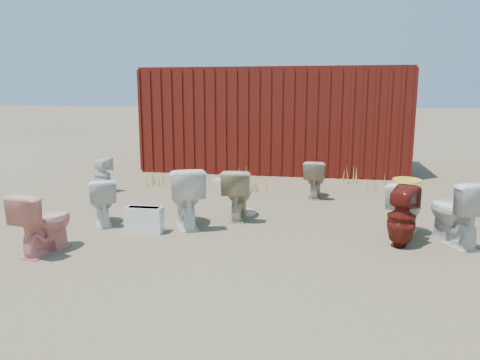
% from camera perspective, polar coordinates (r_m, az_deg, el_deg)
% --- Properties ---
extents(ground, '(100.00, 100.00, 0.00)m').
position_cam_1_polar(ground, '(6.61, -0.99, -5.64)').
color(ground, brown).
rests_on(ground, ground).
extents(shipping_container, '(6.00, 2.40, 2.40)m').
position_cam_1_polar(shipping_container, '(11.50, 4.39, 7.40)').
color(shipping_container, '#49140C').
rests_on(shipping_container, ground).
extents(toilet_front_a, '(0.66, 0.75, 0.67)m').
position_cam_1_polar(toilet_front_a, '(6.92, -16.46, -2.50)').
color(toilet_front_a, white).
rests_on(toilet_front_a, ground).
extents(toilet_front_pink, '(0.53, 0.79, 0.74)m').
position_cam_1_polar(toilet_front_pink, '(5.93, -22.77, -4.73)').
color(toilet_front_pink, pink).
rests_on(toilet_front_pink, ground).
extents(toilet_front_c, '(0.78, 0.95, 0.85)m').
position_cam_1_polar(toilet_front_c, '(6.57, -6.64, -2.01)').
color(toilet_front_c, white).
rests_on(toilet_front_c, ground).
extents(toilet_front_maroon, '(0.47, 0.47, 0.75)m').
position_cam_1_polar(toilet_front_maroon, '(5.97, 19.10, -4.29)').
color(toilet_front_maroon, '#601610').
rests_on(toilet_front_maroon, ground).
extents(toilet_front_e, '(0.72, 0.92, 0.82)m').
position_cam_1_polar(toilet_front_e, '(6.33, 24.78, -3.55)').
color(toilet_front_e, silver).
rests_on(toilet_front_e, ground).
extents(toilet_back_a, '(0.38, 0.38, 0.66)m').
position_cam_1_polar(toilet_back_a, '(9.06, -16.41, 0.56)').
color(toilet_back_a, silver).
rests_on(toilet_back_a, ground).
extents(toilet_back_beige_left, '(0.48, 0.77, 0.76)m').
position_cam_1_polar(toilet_back_beige_left, '(6.92, -0.27, -1.66)').
color(toilet_back_beige_left, '#C7B891').
rests_on(toilet_back_beige_left, ground).
extents(toilet_back_beige_right, '(0.40, 0.67, 0.67)m').
position_cam_1_polar(toilet_back_beige_right, '(8.43, 9.10, 0.16)').
color(toilet_back_beige_right, '#BEAA8B').
rests_on(toilet_back_beige_right, ground).
extents(toilet_back_yellowlid, '(0.61, 0.80, 0.72)m').
position_cam_1_polar(toilet_back_yellowlid, '(6.51, 19.50, -3.26)').
color(toilet_back_yellowlid, white).
rests_on(toilet_back_yellowlid, ground).
extents(yellow_lid, '(0.36, 0.46, 0.02)m').
position_cam_1_polar(yellow_lid, '(6.44, 19.71, -0.04)').
color(yellow_lid, yellow).
rests_on(yellow_lid, toilet_back_yellowlid).
extents(loose_tank, '(0.51, 0.22, 0.35)m').
position_cam_1_polar(loose_tank, '(6.41, -11.59, -4.78)').
color(loose_tank, silver).
rests_on(loose_tank, ground).
extents(loose_lid_near, '(0.48, 0.57, 0.02)m').
position_cam_1_polar(loose_lid_near, '(7.31, 0.49, -3.94)').
color(loose_lid_near, beige).
rests_on(loose_lid_near, ground).
extents(loose_lid_far, '(0.48, 0.55, 0.02)m').
position_cam_1_polar(loose_lid_far, '(9.97, -2.34, 0.02)').
color(loose_lid_far, '#C6BD90').
rests_on(loose_lid_far, ground).
extents(weed_clump_a, '(0.36, 0.36, 0.28)m').
position_cam_1_polar(weed_clump_a, '(9.60, -10.04, 0.22)').
color(weed_clump_a, '#A49341').
rests_on(weed_clump_a, ground).
extents(weed_clump_b, '(0.32, 0.32, 0.27)m').
position_cam_1_polar(weed_clump_b, '(8.96, 2.46, -0.39)').
color(weed_clump_b, '#A49341').
rests_on(weed_clump_b, ground).
extents(weed_clump_c, '(0.36, 0.36, 0.29)m').
position_cam_1_polar(weed_clump_c, '(9.06, 16.34, -0.64)').
color(weed_clump_c, '#A49341').
rests_on(weed_clump_c, ground).
extents(weed_clump_d, '(0.30, 0.30, 0.29)m').
position_cam_1_polar(weed_clump_d, '(9.95, 0.38, 0.77)').
color(weed_clump_d, '#A49341').
rests_on(weed_clump_d, ground).
extents(weed_clump_e, '(0.34, 0.34, 0.34)m').
position_cam_1_polar(weed_clump_e, '(9.86, 13.31, 0.55)').
color(weed_clump_e, '#A49341').
rests_on(weed_clump_e, ground).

